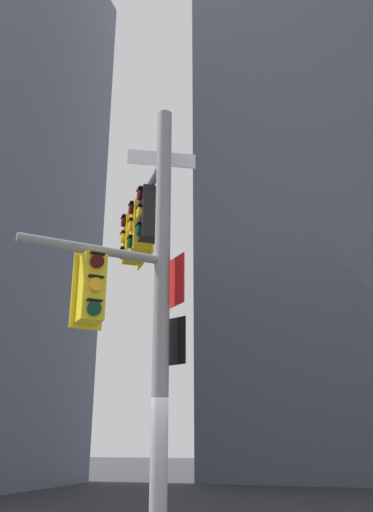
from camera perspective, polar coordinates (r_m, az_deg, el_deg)
name	(u,v)px	position (r m, az deg, el deg)	size (l,w,h in m)	color
building_mid_block	(329,167)	(38.35, 15.45, 9.50)	(15.42, 15.42, 40.52)	#4C5460
signal_pole_assembly	(143,274)	(8.62, -4.85, -2.00)	(2.03, 3.63, 7.36)	gray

